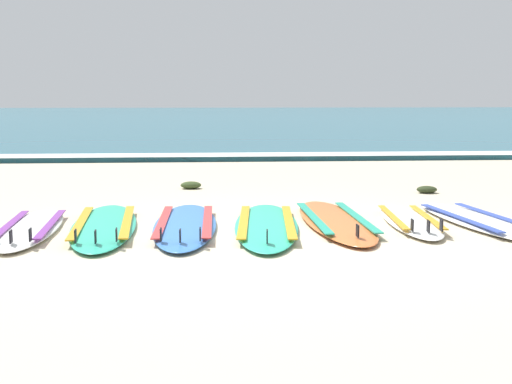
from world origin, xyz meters
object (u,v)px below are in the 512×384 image
Objects in this scene: surfboard_1 at (104,225)px; surfboard_6 at (477,220)px; surfboard_0 at (30,228)px; surfboard_2 at (185,225)px; surfboard_4 at (335,220)px; surfboard_3 at (266,225)px; surfboard_5 at (410,220)px.

surfboard_1 is 3.81m from surfboard_6.
surfboard_1 is at bearing 6.30° from surfboard_0.
surfboard_4 is (1.54, 0.12, -0.00)m from surfboard_2.
surfboard_2 and surfboard_4 have the same top height.
surfboard_0 is 0.86× the size of surfboard_1.
surfboard_1 is 1.03× the size of surfboard_2.
surfboard_6 is (4.51, 0.07, -0.00)m from surfboard_0.
surfboard_0 is at bearing -179.10° from surfboard_6.
surfboard_0 is 2.31m from surfboard_3.
surfboard_2 and surfboard_6 have the same top height.
surfboard_0 is at bearing -177.81° from surfboard_2.
surfboard_2 is (1.50, 0.06, -0.00)m from surfboard_0.
surfboard_1 is 2.35m from surfboard_4.
surfboard_4 and surfboard_5 have the same top height.
surfboard_1 is at bearing 179.91° from surfboard_6.
surfboard_5 is (2.31, 0.05, 0.00)m from surfboard_2.
surfboard_0 is 0.88× the size of surfboard_2.
surfboard_2 is 0.98× the size of surfboard_4.
surfboard_0 is 0.92× the size of surfboard_6.
surfboard_4 is 0.78m from surfboard_5.
surfboard_0 and surfboard_3 have the same top height.
surfboard_1 is 3.12m from surfboard_5.
surfboard_1 is at bearing 178.60° from surfboard_2.
surfboard_3 is 2.20m from surfboard_6.
surfboard_3 is 1.51m from surfboard_5.
surfboard_6 is (0.70, -0.04, -0.00)m from surfboard_5.
surfboard_5 is (3.12, 0.03, 0.00)m from surfboard_1.
surfboard_2 is at bearing -178.66° from surfboard_5.
surfboard_3 is (2.31, -0.01, -0.00)m from surfboard_0.
surfboard_6 is (1.47, -0.10, 0.00)m from surfboard_4.
surfboard_1 and surfboard_2 have the same top height.
surfboard_0 and surfboard_5 have the same top height.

